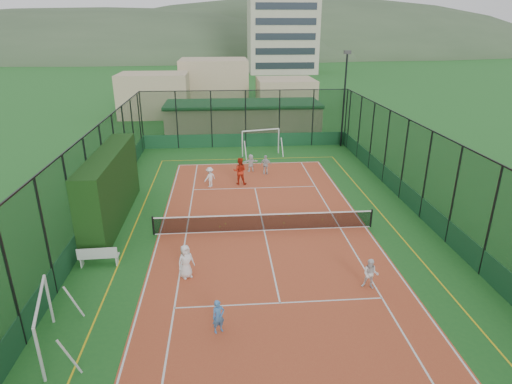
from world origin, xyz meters
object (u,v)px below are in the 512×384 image
floodlight_ne (344,100)px  child_far_left (210,177)px  child_near_mid (218,317)px  child_near_right (370,274)px  child_far_right (266,165)px  white_bench (99,255)px  child_far_back (251,163)px  apartment_tower (283,2)px  futsal_goal_near (45,325)px  clubhouse (243,118)px  futsal_goal_far (261,143)px  child_near_left (186,261)px  coach (240,171)px

floodlight_ne → child_far_left: bearing=-140.1°
floodlight_ne → child_near_mid: floodlight_ne is taller
child_near_right → child_far_right: 15.14m
child_near_mid → child_far_left: size_ratio=0.93×
white_bench → child_far_back: bearing=56.7°
child_far_back → floodlight_ne: bearing=-153.6°
apartment_tower → child_near_mid: 92.15m
futsal_goal_near → child_near_right: (11.92, 2.65, -0.32)m
floodlight_ne → clubhouse: floodlight_ne is taller
futsal_goal_near → futsal_goal_far: futsal_goal_far is taller
child_near_right → child_far_left: 14.28m
futsal_goal_far → child_near_left: bearing=-118.8°
futsal_goal_far → child_near_mid: size_ratio=2.59×
clubhouse → child_near_right: size_ratio=11.48×
child_near_mid → child_far_back: bearing=57.7°
futsal_goal_near → child_far_right: futsal_goal_near is taller
white_bench → child_near_left: bearing=-20.2°
clubhouse → child_near_right: 27.93m
white_bench → child_far_left: 10.90m
white_bench → clubhouse: bearing=70.5°
futsal_goal_near → child_far_back: (8.06, 18.27, -0.32)m
child_far_back → child_near_right: bearing=92.7°
white_bench → child_near_mid: 7.36m
child_far_left → coach: 2.08m
floodlight_ne → futsal_goal_near: floodlight_ne is taller
futsal_goal_far → floodlight_ne: bearing=3.3°
child_far_left → white_bench: bearing=22.8°
futsal_goal_far → coach: 7.28m
child_far_right → child_far_left: bearing=40.4°
apartment_tower → white_bench: (-19.80, -84.89, -14.50)m
futsal_goal_near → child_far_left: (5.10, 15.19, -0.29)m
white_bench → coach: coach is taller
clubhouse → apartment_tower: apartment_tower is taller
coach → white_bench: bearing=64.8°
floodlight_ne → child_near_left: (-12.39, -20.80, -3.36)m
child_near_right → child_far_back: size_ratio=1.01×
floodlight_ne → child_far_back: bearing=-142.5°
apartment_tower → child_near_right: bearing=-95.3°
apartment_tower → futsal_goal_near: apartment_tower is taller
child_far_back → child_near_mid: bearing=71.3°
floodlight_ne → child_far_left: (-11.60, -9.71, -3.43)m
white_bench → child_near_left: child_near_left is taller
child_near_left → clubhouse: bearing=51.0°
child_near_left → child_far_left: bearing=55.2°
floodlight_ne → child_far_right: 11.12m
futsal_goal_near → child_near_left: 5.95m
child_far_left → child_far_right: child_far_right is taller
child_far_left → child_near_right: bearing=77.5°
child_far_back → child_far_left: bearing=35.0°
floodlight_ne → child_near_mid: size_ratio=6.47×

